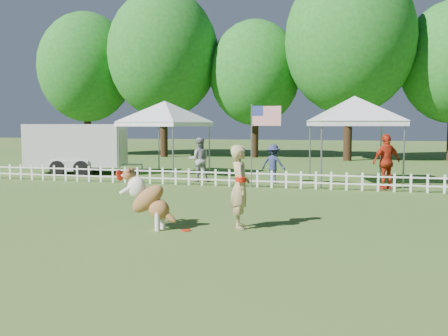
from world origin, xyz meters
name	(u,v)px	position (x,y,z in m)	size (l,w,h in m)	color
ground	(182,227)	(0.00, 0.00, 0.00)	(120.00, 120.00, 0.00)	#2D581C
picket_fence	(250,179)	(0.00, 7.00, 0.30)	(22.00, 0.08, 0.60)	white
handler	(240,187)	(1.22, 0.22, 0.88)	(0.64, 0.42, 1.75)	tan
dog	(149,199)	(-0.60, -0.35, 0.63)	(1.22, 0.41, 1.26)	brown
frisbee_on_turf	(186,230)	(0.20, -0.32, 0.01)	(0.21, 0.21, 0.02)	red
canopy_tent_left	(165,139)	(-4.42, 10.20, 1.55)	(3.00, 3.00, 3.10)	white
canopy_tent_right	(353,141)	(3.43, 9.16, 1.57)	(3.04, 3.04, 3.14)	white
cargo_trailer	(77,148)	(-8.41, 9.75, 1.12)	(5.08, 2.23, 2.23)	silver
flag_pole	(252,146)	(0.04, 6.99, 1.43)	(1.10, 0.11, 2.86)	gray
spectator_a	(199,160)	(-2.24, 8.19, 0.84)	(0.81, 0.63, 1.68)	gray
spectator_b	(273,164)	(0.58, 8.38, 0.72)	(0.93, 0.54, 1.44)	navy
spectator_c	(386,162)	(4.52, 7.67, 0.93)	(1.09, 0.45, 1.86)	red
tree_far_left	(87,77)	(-15.00, 22.00, 5.50)	(6.60, 6.60, 11.00)	#1E621C
tree_left	(163,67)	(-9.00, 21.50, 6.00)	(7.40, 7.40, 12.00)	#1E621C
tree_center_left	(255,83)	(-3.00, 22.50, 4.90)	(6.00, 6.00, 9.80)	#1E621C
tree_center_right	(349,54)	(3.00, 21.00, 6.30)	(7.60, 7.60, 12.60)	#1E621C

